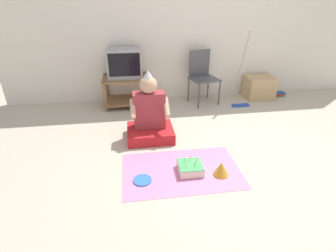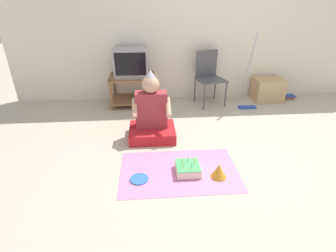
{
  "view_description": "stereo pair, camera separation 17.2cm",
  "coord_description": "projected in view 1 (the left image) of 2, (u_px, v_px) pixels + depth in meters",
  "views": [
    {
      "loc": [
        -1.13,
        -2.3,
        1.7
      ],
      "look_at": [
        -0.75,
        0.28,
        0.35
      ],
      "focal_mm": 28.0,
      "sensor_mm": 36.0,
      "label": 1
    },
    {
      "loc": [
        -0.96,
        -2.32,
        1.7
      ],
      "look_at": [
        -0.75,
        0.28,
        0.35
      ],
      "focal_mm": 28.0,
      "sensor_mm": 36.0,
      "label": 2
    }
  ],
  "objects": [
    {
      "name": "wall_back",
      "position": [
        198.0,
        21.0,
        4.22
      ],
      "size": [
        6.4,
        0.06,
        2.55
      ],
      "color": "silver",
      "rests_on": "ground_plane"
    },
    {
      "name": "dust_mop",
      "position": [
        241.0,
        84.0,
        4.27
      ],
      "size": [
        0.28,
        0.38,
        1.2
      ],
      "color": "#2D4CB2",
      "rests_on": "ground_plane"
    },
    {
      "name": "book_pile",
      "position": [
        279.0,
        94.0,
        4.76
      ],
      "size": [
        0.18,
        0.15,
        0.07
      ],
      "color": "#60936B",
      "rests_on": "ground_plane"
    },
    {
      "name": "tv",
      "position": [
        124.0,
        63.0,
        4.09
      ],
      "size": [
        0.53,
        0.4,
        0.44
      ],
      "color": "#99999E",
      "rests_on": "tv_stand"
    },
    {
      "name": "paper_plate",
      "position": [
        142.0,
        180.0,
        2.63
      ],
      "size": [
        0.19,
        0.19,
        0.01
      ],
      "color": "blue",
      "rests_on": "party_cloth"
    },
    {
      "name": "cardboard_box_stack",
      "position": [
        259.0,
        87.0,
        4.63
      ],
      "size": [
        0.48,
        0.4,
        0.37
      ],
      "color": "tan",
      "rests_on": "ground_plane"
    },
    {
      "name": "ground_plane",
      "position": [
        238.0,
        161.0,
        2.95
      ],
      "size": [
        16.0,
        16.0,
        0.0
      ],
      "primitive_type": "plane",
      "color": "#BCB29E"
    },
    {
      "name": "birthday_cake",
      "position": [
        190.0,
        168.0,
        2.74
      ],
      "size": [
        0.25,
        0.25,
        0.16
      ],
      "color": "#F4E0C6",
      "rests_on": "party_cloth"
    },
    {
      "name": "party_cloth",
      "position": [
        181.0,
        170.0,
        2.78
      ],
      "size": [
        1.24,
        0.79,
        0.01
      ],
      "color": "pink",
      "rests_on": "ground_plane"
    },
    {
      "name": "party_hat_blue",
      "position": [
        221.0,
        169.0,
        2.68
      ],
      "size": [
        0.16,
        0.16,
        0.15
      ],
      "color": "gold",
      "rests_on": "party_cloth"
    },
    {
      "name": "person_seated",
      "position": [
        150.0,
        118.0,
        3.3
      ],
      "size": [
        0.58,
        0.48,
        0.88
      ],
      "color": "red",
      "rests_on": "ground_plane"
    },
    {
      "name": "tv_stand",
      "position": [
        126.0,
        89.0,
        4.26
      ],
      "size": [
        0.72,
        0.52,
        0.48
      ],
      "color": "olive",
      "rests_on": "ground_plane"
    },
    {
      "name": "folding_chair",
      "position": [
        202.0,
        73.0,
        4.31
      ],
      "size": [
        0.52,
        0.49,
        0.86
      ],
      "color": "#4C4C51",
      "rests_on": "ground_plane"
    }
  ]
}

